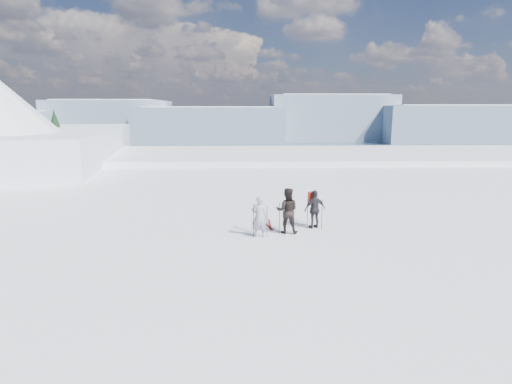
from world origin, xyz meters
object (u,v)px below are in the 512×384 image
(skier_pack, at_px, (315,209))
(skis_loose, at_px, (268,225))
(skier_dark, at_px, (287,211))
(skier_grey, at_px, (259,217))

(skier_pack, bearing_deg, skis_loose, -33.24)
(skier_pack, distance_m, skis_loose, 2.15)
(skier_dark, xyz_separation_m, skier_pack, (1.24, 0.64, -0.11))
(skier_grey, height_order, skier_dark, skier_dark)
(skier_dark, xyz_separation_m, skis_loose, (-0.69, 1.14, -0.91))
(skier_grey, bearing_deg, skis_loose, -103.85)
(skier_dark, distance_m, skis_loose, 1.62)
(skis_loose, bearing_deg, skier_pack, -14.67)
(skier_pack, bearing_deg, skier_grey, 6.74)
(skier_grey, xyz_separation_m, skier_pack, (2.38, 1.12, -0.00))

